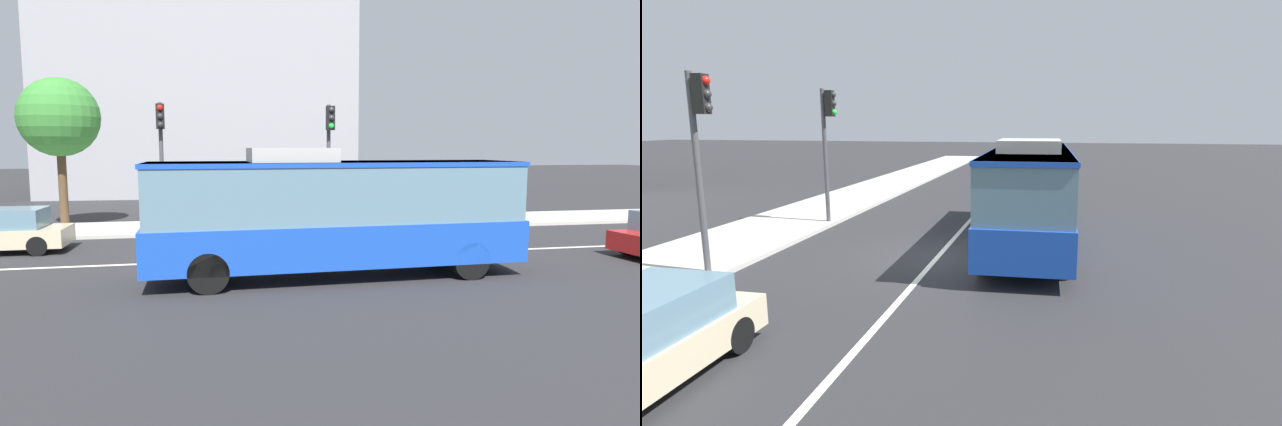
# 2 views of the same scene
# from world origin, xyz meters

# --- Properties ---
(ground_plane) EXTENTS (160.00, 160.00, 0.00)m
(ground_plane) POSITION_xyz_m (0.00, 0.00, 0.00)
(ground_plane) COLOR #28282B
(sidewalk_kerb) EXTENTS (80.00, 3.91, 0.14)m
(sidewalk_kerb) POSITION_xyz_m (0.00, 6.97, 0.07)
(sidewalk_kerb) COLOR #B2ADA3
(sidewalk_kerb) RESTS_ON ground_plane
(lane_centre_line) EXTENTS (76.00, 0.16, 0.01)m
(lane_centre_line) POSITION_xyz_m (0.00, 0.00, 0.01)
(lane_centre_line) COLOR silver
(lane_centre_line) RESTS_ON ground_plane
(transit_bus) EXTENTS (10.06, 2.74, 3.46)m
(transit_bus) POSITION_xyz_m (2.13, -2.55, 1.81)
(transit_bus) COLOR #1947B7
(transit_bus) RESTS_ON ground_plane
(sedan_red) EXTENTS (4.58, 2.02, 1.46)m
(sedan_red) POSITION_xyz_m (13.58, -2.19, 0.72)
(sedan_red) COLOR #B21919
(sedan_red) RESTS_ON ground_plane
(traffic_light_near_corner) EXTENTS (0.34, 0.62, 5.20)m
(traffic_light_near_corner) POSITION_xyz_m (-3.02, 5.30, 3.56)
(traffic_light_near_corner) COLOR #47474C
(traffic_light_near_corner) RESTS_ON ground_plane
(traffic_light_mid_block) EXTENTS (0.33, 0.62, 5.20)m
(traffic_light_mid_block) POSITION_xyz_m (3.62, 5.17, 3.56)
(traffic_light_mid_block) COLOR #47474C
(traffic_light_mid_block) RESTS_ON ground_plane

